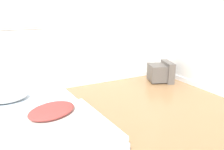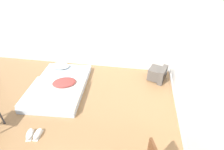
# 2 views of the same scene
# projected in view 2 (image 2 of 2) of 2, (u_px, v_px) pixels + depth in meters

# --- Properties ---
(ground_plane) EXTENTS (20.00, 20.00, 0.00)m
(ground_plane) POSITION_uv_depth(u_px,v_px,m) (55.00, 133.00, 3.37)
(ground_plane) COLOR #997047
(wall_back) EXTENTS (7.23, 0.08, 2.60)m
(wall_back) POSITION_uv_depth(u_px,v_px,m) (87.00, 24.00, 4.81)
(wall_back) COLOR white
(wall_back) RESTS_ON ground_plane
(wall_right) EXTENTS (0.08, 7.67, 2.60)m
(wall_right) POSITION_uv_depth(u_px,v_px,m) (210.00, 97.00, 2.32)
(wall_right) COLOR white
(wall_right) RESTS_ON ground_plane
(mattress_bed) EXTENTS (1.42, 2.02, 0.29)m
(mattress_bed) POSITION_uv_depth(u_px,v_px,m) (59.00, 85.00, 4.45)
(mattress_bed) COLOR silver
(mattress_bed) RESTS_ON ground_plane
(crt_tv) EXTENTS (0.55, 0.56, 0.40)m
(crt_tv) POSITION_uv_depth(u_px,v_px,m) (158.00, 74.00, 4.74)
(crt_tv) COLOR #56514C
(crt_tv) RESTS_ON ground_plane
(sneaker_pair) EXTENTS (0.30, 0.30, 0.10)m
(sneaker_pair) POSITION_uv_depth(u_px,v_px,m) (34.00, 134.00, 3.30)
(sneaker_pair) COLOR silver
(sneaker_pair) RESTS_ON ground_plane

